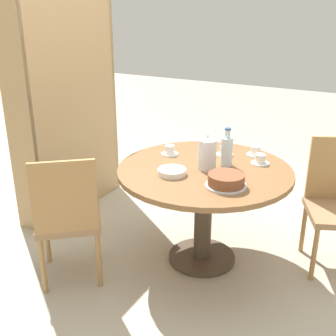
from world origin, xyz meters
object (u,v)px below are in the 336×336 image
at_px(water_bottle, 227,150).
at_px(cup_a, 260,160).
at_px(cake_main, 226,181).
at_px(cup_d, 225,151).
at_px(chair_a, 68,216).
at_px(coffee_pot, 207,153).
at_px(cup_b, 255,152).
at_px(cup_c, 170,151).
at_px(bookshelf, 68,108).

distance_m(water_bottle, cup_a, 0.26).
height_order(cake_main, cup_d, cake_main).
xyz_separation_m(chair_a, coffee_pot, (0.65, -0.70, 0.36)).
xyz_separation_m(chair_a, cup_b, (1.07, -0.91, 0.27)).
xyz_separation_m(cake_main, cup_d, (0.54, 0.22, -0.01)).
height_order(cake_main, cup_c, cake_main).
xyz_separation_m(coffee_pot, water_bottle, (0.13, -0.09, -0.00)).
relative_size(chair_a, cup_d, 7.05).
bearing_deg(cup_c, coffee_pot, -110.77).
xyz_separation_m(coffee_pot, cake_main, (-0.22, -0.22, -0.07)).
bearing_deg(coffee_pot, cake_main, -133.84).
relative_size(chair_a, water_bottle, 3.41).
bearing_deg(cup_b, bookshelf, 95.66).
bearing_deg(chair_a, cup_d, -165.66).
xyz_separation_m(bookshelf, cake_main, (-0.48, -1.66, -0.17)).
relative_size(coffee_pot, cup_a, 1.89).
distance_m(bookshelf, cup_c, 1.10).
bearing_deg(chair_a, bookshelf, -90.58).
bearing_deg(cup_a, coffee_pot, 132.68).
xyz_separation_m(chair_a, bookshelf, (0.91, 0.74, 0.45)).
distance_m(chair_a, cup_a, 1.38).
xyz_separation_m(water_bottle, cup_c, (0.01, 0.45, -0.08)).
relative_size(coffee_pot, cup_b, 1.89).
distance_m(cake_main, cup_d, 0.58).
height_order(coffee_pot, cake_main, coffee_pot).
xyz_separation_m(chair_a, cup_a, (0.92, -0.99, 0.27)).
relative_size(chair_a, cup_a, 7.05).
xyz_separation_m(bookshelf, coffee_pot, (-0.27, -1.44, -0.09)).
bearing_deg(cup_c, cup_d, -63.41).
relative_size(chair_a, bookshelf, 0.47).
relative_size(cup_a, cup_c, 1.00).
bearing_deg(cup_d, cup_b, -61.83).
height_order(bookshelf, cup_c, bookshelf).
distance_m(coffee_pot, cup_b, 0.48).
relative_size(cake_main, cup_d, 1.97).
bearing_deg(chair_a, cup_c, -152.93).
height_order(chair_a, water_bottle, water_bottle).
distance_m(bookshelf, cup_b, 1.66).
distance_m(coffee_pot, cake_main, 0.32).
xyz_separation_m(chair_a, cup_c, (0.78, -0.34, 0.27)).
distance_m(cup_b, cup_d, 0.23).
height_order(chair_a, cup_a, chair_a).
height_order(coffee_pot, water_bottle, water_bottle).
bearing_deg(cup_a, cup_c, 101.52).
bearing_deg(water_bottle, cup_b, -20.68).
bearing_deg(bookshelf, cake_main, 73.83).
height_order(cup_c, cup_d, same).
relative_size(cake_main, cup_a, 1.97).
relative_size(coffee_pot, cup_c, 1.89).
relative_size(cup_b, cup_d, 1.00).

